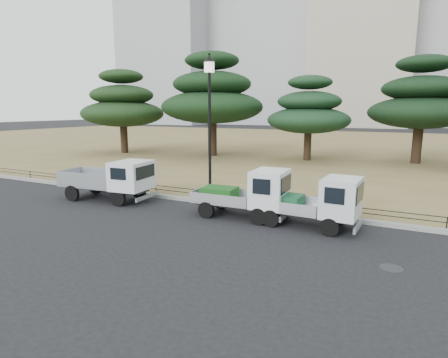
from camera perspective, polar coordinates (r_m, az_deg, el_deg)
The scene contains 16 objects.
ground at distance 13.82m, azimuth -3.73°, elevation -6.68°, with size 220.00×220.00×0.00m, color black.
lawn at distance 42.70m, azimuth 17.46°, elevation 4.73°, with size 120.00×56.00×0.15m, color olive.
curb at distance 16.01m, azimuth 0.96°, elevation -3.94°, with size 120.00×0.25×0.16m, color gray.
truck_large at distance 17.65m, azimuth -16.85°, elevation 0.13°, with size 4.38×2.03×1.85m.
truck_kei_front at distance 14.23m, azimuth 3.59°, elevation -2.23°, with size 3.64×1.67×1.90m.
truck_kei_rear at distance 13.42m, azimuth 13.73°, elevation -3.44°, with size 3.57×1.67×1.84m.
street_lamp at distance 16.29m, azimuth -2.22°, elevation 11.34°, with size 0.55×0.55×6.16m.
pipe_fence at distance 16.06m, azimuth 1.20°, elevation -2.58°, with size 38.00×0.04×0.40m.
tarp_pile at distance 20.05m, azimuth -16.94°, elevation -0.22°, with size 1.44×1.16×0.86m.
manhole at distance 10.98m, azimuth 24.14°, elevation -12.29°, with size 0.60×0.60×0.01m, color #2D2D30.
pine_west_far at distance 35.42m, azimuth -15.21°, elevation 10.79°, with size 7.33×7.33×7.41m.
pine_west_near at distance 32.14m, azimuth -1.82°, elevation 12.42°, with size 8.60×8.60×8.60m.
pine_center_left at distance 29.94m, azimuth 12.80°, elevation 9.96°, with size 6.37×6.37×6.48m.
pine_center_right at distance 30.90m, azimuth 27.83°, elevation 10.38°, with size 7.27×7.27×7.71m.
tower_far_west at distance 113.85m, azimuth -8.02°, elevation 24.98°, with size 24.00×20.00×65.00m, color #A0A0A5.
tower_center_left at distance 99.87m, azimuth 20.84°, elevation 23.53°, with size 22.00×20.00×55.00m, color #AAA08C.
Camera 1 is at (6.68, -11.39, 4.11)m, focal length 30.00 mm.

